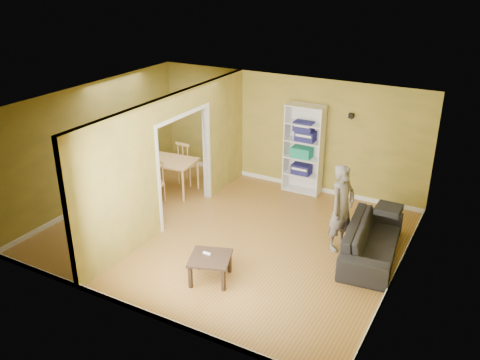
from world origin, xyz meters
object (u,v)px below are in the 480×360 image
object	(u,v)px
bookshelf	(305,149)
chair_near	(155,183)
coffee_table	(210,260)
chair_far	(188,162)
sofa	(373,235)
person	(342,201)
chair_left	(143,165)
dining_table	(168,163)

from	to	relation	value
bookshelf	chair_near	bearing A→B (deg)	-140.55
coffee_table	chair_far	bearing A→B (deg)	129.21
coffee_table	chair_far	xyz separation A→B (m)	(-2.60, 3.19, 0.16)
coffee_table	sofa	bearing A→B (deg)	43.57
person	bookshelf	distance (m)	2.58
chair_left	chair_far	bearing A→B (deg)	114.62
sofa	chair_left	distance (m)	5.57
dining_table	chair_left	world-z (taller)	chair_left
sofa	person	world-z (taller)	person
bookshelf	dining_table	bearing A→B (deg)	-150.50
person	chair_far	size ratio (longest dim) A/B	1.82
coffee_table	chair_left	xyz separation A→B (m)	(-3.41, 2.53, 0.14)
person	chair_left	xyz separation A→B (m)	(-4.95, 0.51, -0.45)
bookshelf	sofa	bearing A→B (deg)	-43.40
dining_table	chair_far	world-z (taller)	chair_far
sofa	dining_table	world-z (taller)	sofa
chair_left	chair_near	xyz separation A→B (m)	(0.78, -0.59, -0.05)
chair_far	dining_table	bearing A→B (deg)	80.75
bookshelf	chair_near	world-z (taller)	bookshelf
person	coffee_table	distance (m)	2.61
sofa	dining_table	xyz separation A→B (m)	(-4.85, 0.53, 0.27)
chair_near	chair_far	xyz separation A→B (m)	(0.03, 1.24, 0.07)
bookshelf	coffee_table	distance (m)	4.13
coffee_table	chair_far	size ratio (longest dim) A/B	0.62
person	dining_table	bearing A→B (deg)	100.78
chair_near	dining_table	bearing A→B (deg)	97.24
sofa	dining_table	distance (m)	4.88
chair_left	coffee_table	bearing A→B (deg)	39.35
coffee_table	chair_left	distance (m)	4.25
person	dining_table	world-z (taller)	person
coffee_table	chair_near	bearing A→B (deg)	143.58
chair_left	sofa	bearing A→B (deg)	70.79
sofa	coffee_table	xyz separation A→B (m)	(-2.14, -2.03, -0.05)
coffee_table	chair_far	distance (m)	4.11
dining_table	person	bearing A→B (deg)	-7.24
person	bookshelf	bearing A→B (deg)	55.25
dining_table	chair_far	bearing A→B (deg)	79.82
coffee_table	chair_near	distance (m)	3.27
bookshelf	chair_far	bearing A→B (deg)	-160.77
person	dining_table	size ratio (longest dim) A/B	1.56
coffee_table	dining_table	distance (m)	3.75
chair_near	chair_far	size ratio (longest dim) A/B	0.88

